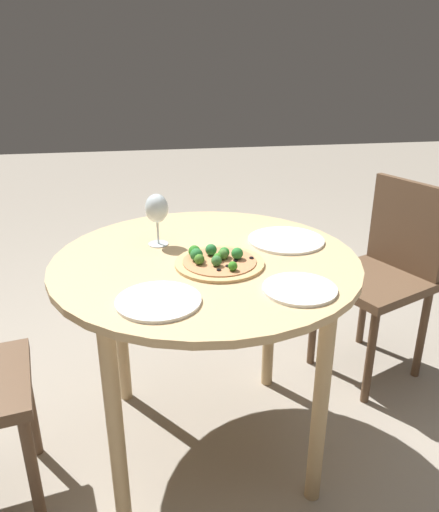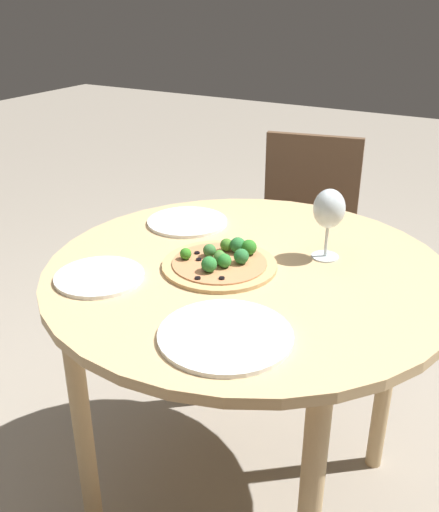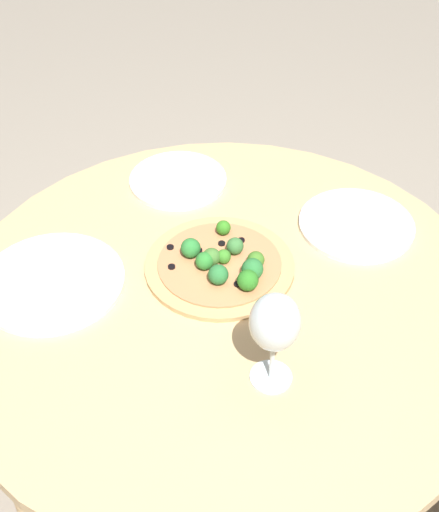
{
  "view_description": "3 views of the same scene",
  "coord_description": "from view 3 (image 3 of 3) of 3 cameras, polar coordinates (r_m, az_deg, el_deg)",
  "views": [
    {
      "loc": [
        0.2,
        1.5,
        1.41
      ],
      "look_at": [
        -0.04,
        0.06,
        0.8
      ],
      "focal_mm": 35.0,
      "sensor_mm": 36.0,
      "label": 1
    },
    {
      "loc": [
        -1.14,
        -0.57,
        1.4
      ],
      "look_at": [
        -0.04,
        0.06,
        0.8
      ],
      "focal_mm": 40.0,
      "sensor_mm": 36.0,
      "label": 2
    },
    {
      "loc": [
        0.37,
        -0.85,
        1.7
      ],
      "look_at": [
        -0.04,
        0.06,
        0.8
      ],
      "focal_mm": 50.0,
      "sensor_mm": 36.0,
      "label": 3
    }
  ],
  "objects": [
    {
      "name": "pizza",
      "position": [
        1.35,
        0.17,
        -0.63
      ],
      "size": [
        0.29,
        0.29,
        0.05
      ],
      "color": "tan",
      "rests_on": "dining_table"
    },
    {
      "name": "plate_near",
      "position": [
        1.36,
        -13.27,
        -2.0
      ],
      "size": [
        0.27,
        0.27,
        0.01
      ],
      "color": "white",
      "rests_on": "dining_table"
    },
    {
      "name": "ground_plane",
      "position": [
        1.93,
        0.28,
        -19.38
      ],
      "size": [
        12.0,
        12.0,
        0.0
      ],
      "primitive_type": "plane",
      "color": "gray"
    },
    {
      "name": "wine_glass",
      "position": [
        1.09,
        4.45,
        -5.46
      ],
      "size": [
        0.08,
        0.08,
        0.18
      ],
      "color": "silver",
      "rests_on": "dining_table"
    },
    {
      "name": "plate_far",
      "position": [
        1.58,
        -3.34,
        6.1
      ],
      "size": [
        0.21,
        0.21,
        0.01
      ],
      "color": "white",
      "rests_on": "dining_table"
    },
    {
      "name": "plate_side",
      "position": [
        1.48,
        10.9,
        2.49
      ],
      "size": [
        0.24,
        0.24,
        0.01
      ],
      "color": "white",
      "rests_on": "dining_table"
    },
    {
      "name": "dining_table",
      "position": [
        1.38,
        0.38,
        -5.91
      ],
      "size": [
        1.01,
        1.01,
        0.77
      ],
      "color": "tan",
      "rests_on": "ground_plane"
    }
  ]
}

